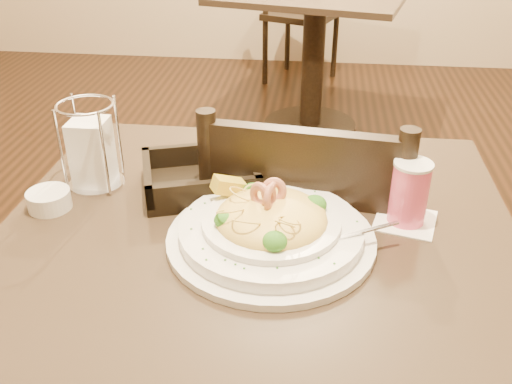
# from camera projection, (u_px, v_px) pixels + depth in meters

# --- Properties ---
(main_table) EXTENTS (0.90, 0.90, 0.77)m
(main_table) POSITION_uv_depth(u_px,v_px,m) (255.00, 344.00, 1.08)
(main_table) COLOR black
(main_table) RESTS_ON ground
(background_table) EXTENTS (1.09, 1.09, 0.77)m
(background_table) POSITION_uv_depth(u_px,v_px,m) (314.00, 36.00, 3.01)
(background_table) COLOR black
(background_table) RESTS_ON ground
(dining_chair_near) EXTENTS (0.47, 0.47, 0.93)m
(dining_chair_near) POSITION_uv_depth(u_px,v_px,m) (305.00, 272.00, 1.31)
(dining_chair_near) COLOR black
(dining_chair_near) RESTS_ON ground
(dining_chair_far) EXTENTS (0.54, 0.54, 0.93)m
(dining_chair_far) POSITION_uv_depth(u_px,v_px,m) (299.00, 8.00, 3.70)
(dining_chair_far) COLOR black
(dining_chair_far) RESTS_ON ground
(pasta_bowl) EXTENTS (0.38, 0.35, 0.11)m
(pasta_bowl) POSITION_uv_depth(u_px,v_px,m) (271.00, 226.00, 0.94)
(pasta_bowl) COLOR white
(pasta_bowl) RESTS_ON main_table
(drink_glass) EXTENTS (0.12, 0.12, 0.12)m
(drink_glass) POSITION_uv_depth(u_px,v_px,m) (409.00, 193.00, 0.98)
(drink_glass) COLOR white
(drink_glass) RESTS_ON main_table
(bread_basket) EXTENTS (0.26, 0.23, 0.06)m
(bread_basket) POSITION_uv_depth(u_px,v_px,m) (200.00, 179.00, 1.10)
(bread_basket) COLOR black
(bread_basket) RESTS_ON main_table
(napkin_caddy) EXTENTS (0.11, 0.11, 0.17)m
(napkin_caddy) POSITION_uv_depth(u_px,v_px,m) (92.00, 151.00, 1.09)
(napkin_caddy) COLOR silver
(napkin_caddy) RESTS_ON main_table
(side_plate) EXTENTS (0.19, 0.19, 0.01)m
(side_plate) POSITION_uv_depth(u_px,v_px,m) (364.00, 170.00, 1.17)
(side_plate) COLOR white
(side_plate) RESTS_ON main_table
(butter_ramekin) EXTENTS (0.08, 0.08, 0.03)m
(butter_ramekin) POSITION_uv_depth(u_px,v_px,m) (49.00, 200.00, 1.04)
(butter_ramekin) COLOR white
(butter_ramekin) RESTS_ON main_table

